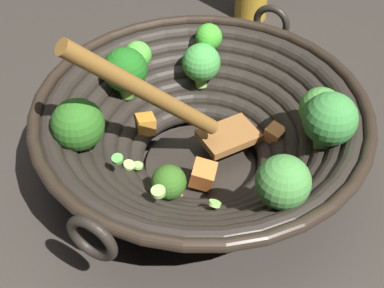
# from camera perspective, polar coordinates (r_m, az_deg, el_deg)

# --- Properties ---
(ground_plane) EXTENTS (4.00, 4.00, 0.00)m
(ground_plane) POSITION_cam_1_polar(r_m,az_deg,el_deg) (0.66, 0.94, -2.68)
(ground_plane) COLOR #332D28
(wok) EXTENTS (0.42, 0.39, 0.24)m
(wok) POSITION_cam_1_polar(r_m,az_deg,el_deg) (0.61, 1.04, 1.88)
(wok) COLOR black
(wok) RESTS_ON ground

